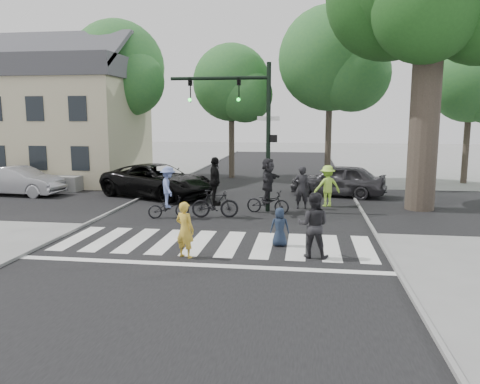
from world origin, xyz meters
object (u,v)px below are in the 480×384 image
object	(u,v)px
pedestrian_child	(280,227)
cyclist_right	(268,189)
traffic_signal	(248,116)
car_suv	(158,181)
cyclist_mid	(215,193)
pedestrian_adult	(313,225)
car_silver	(20,181)
car_grey	(338,180)
pedestrian_woman	(185,230)
cyclist_left	(168,196)

from	to	relation	value
pedestrian_child	cyclist_right	world-z (taller)	cyclist_right
traffic_signal	car_suv	distance (m)	6.28
cyclist_mid	pedestrian_adult	bearing A→B (deg)	-52.27
car_silver	car_grey	size ratio (longest dim) A/B	0.95
car_grey	pedestrian_woman	bearing A→B (deg)	-9.85
cyclist_mid	pedestrian_child	bearing A→B (deg)	-54.11
cyclist_mid	traffic_signal	bearing A→B (deg)	54.03
pedestrian_woman	car_silver	size ratio (longest dim) A/B	0.36
traffic_signal	pedestrian_woman	size ratio (longest dim) A/B	3.81
cyclist_left	cyclist_mid	xyz separation A→B (m)	(1.76, 0.32, 0.10)
car_grey	pedestrian_adult	bearing A→B (deg)	6.46
cyclist_right	cyclist_left	bearing A→B (deg)	-159.60
pedestrian_woman	car_silver	world-z (taller)	pedestrian_woman
traffic_signal	car_silver	distance (m)	12.35
pedestrian_woman	pedestrian_child	world-z (taller)	pedestrian_woman
car_suv	car_silver	distance (m)	7.00
pedestrian_woman	pedestrian_child	bearing A→B (deg)	-125.82
traffic_signal	car_grey	size ratio (longest dim) A/B	1.30
pedestrian_child	car_grey	size ratio (longest dim) A/B	0.25
pedestrian_woman	car_suv	size ratio (longest dim) A/B	0.27
car_grey	car_suv	bearing A→B (deg)	-65.88
car_silver	pedestrian_child	bearing A→B (deg)	-114.92
cyclist_right	car_grey	size ratio (longest dim) A/B	0.49
cyclist_right	cyclist_mid	bearing A→B (deg)	-151.40
pedestrian_woman	pedestrian_adult	xyz separation A→B (m)	(3.49, 0.52, 0.13)
pedestrian_woman	cyclist_left	xyz separation A→B (m)	(-1.96, 4.97, 0.08)
pedestrian_adult	cyclist_right	size ratio (longest dim) A/B	0.81
cyclist_mid	car_suv	distance (m)	5.58
pedestrian_child	car_suv	distance (m)	10.20
cyclist_left	car_silver	xyz separation A→B (m)	(-8.88, 4.09, -0.14)
car_suv	traffic_signal	bearing A→B (deg)	-95.36
car_suv	pedestrian_woman	bearing A→B (deg)	-133.22
pedestrian_child	cyclist_left	bearing A→B (deg)	-41.53
pedestrian_child	cyclist_left	world-z (taller)	cyclist_left
cyclist_mid	cyclist_right	bearing A→B (deg)	28.60
cyclist_left	traffic_signal	bearing A→B (deg)	32.32
cyclist_right	car_grey	world-z (taller)	cyclist_right
car_suv	car_grey	size ratio (longest dim) A/B	1.26
pedestrian_adult	cyclist_right	world-z (taller)	cyclist_right
car_grey	cyclist_right	bearing A→B (deg)	-19.12
cyclist_mid	cyclist_right	xyz separation A→B (m)	(1.96, 1.07, 0.04)
pedestrian_woman	car_grey	world-z (taller)	car_grey
pedestrian_woman	car_grey	xyz separation A→B (m)	(4.82, 11.11, 0.00)
car_suv	car_silver	xyz separation A→B (m)	(-6.98, -0.44, -0.09)
traffic_signal	cyclist_mid	distance (m)	3.46
cyclist_mid	cyclist_right	world-z (taller)	cyclist_mid
pedestrian_adult	car_silver	size ratio (longest dim) A/B	0.42
cyclist_mid	car_grey	distance (m)	7.69
car_grey	pedestrian_child	bearing A→B (deg)	0.07
pedestrian_woman	cyclist_right	distance (m)	6.60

